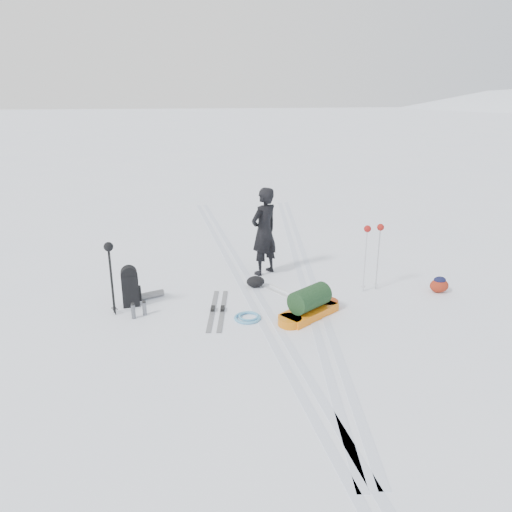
# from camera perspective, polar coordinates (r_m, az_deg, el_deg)

# --- Properties ---
(ground) EXTENTS (200.00, 200.00, 0.00)m
(ground) POSITION_cam_1_polar(r_m,az_deg,el_deg) (9.83, 0.29, -5.61)
(ground) COLOR white
(ground) RESTS_ON ground
(snow_hill_backdrop) EXTENTS (359.50, 192.00, 162.45)m
(snow_hill_backdrop) POSITION_cam_1_polar(r_m,az_deg,el_deg) (134.44, 22.18, -15.83)
(snow_hill_backdrop) COLOR white
(snow_hill_backdrop) RESTS_ON ground
(ski_tracks) EXTENTS (3.38, 17.97, 0.01)m
(ski_tracks) POSITION_cam_1_polar(r_m,az_deg,el_deg) (10.72, 2.77, -3.48)
(ski_tracks) COLOR silver
(ski_tracks) RESTS_ON ground
(skier) EXTENTS (0.87, 0.81, 1.99)m
(skier) POSITION_cam_1_polar(r_m,az_deg,el_deg) (11.16, 0.93, 2.82)
(skier) COLOR black
(skier) RESTS_ON ground
(pulk_sled) EXTENTS (1.48, 1.23, 0.58)m
(pulk_sled) POSITION_cam_1_polar(r_m,az_deg,el_deg) (9.33, 6.13, -5.60)
(pulk_sled) COLOR orange
(pulk_sled) RESTS_ON ground
(expedition_rucksack) EXTENTS (0.80, 0.61, 0.81)m
(expedition_rucksack) POSITION_cam_1_polar(r_m,az_deg,el_deg) (9.99, -13.89, -3.43)
(expedition_rucksack) COLOR black
(expedition_rucksack) RESTS_ON ground
(ski_poles_black) EXTENTS (0.17, 0.19, 1.41)m
(ski_poles_black) POSITION_cam_1_polar(r_m,az_deg,el_deg) (9.42, -16.42, 0.04)
(ski_poles_black) COLOR black
(ski_poles_black) RESTS_ON ground
(ski_poles_silver) EXTENTS (0.45, 0.21, 1.43)m
(ski_poles_silver) POSITION_cam_1_polar(r_m,az_deg,el_deg) (10.40, 13.28, 2.27)
(ski_poles_silver) COLOR silver
(ski_poles_silver) RESTS_ON ground
(touring_skis_grey) EXTENTS (0.57, 1.89, 0.07)m
(touring_skis_grey) POSITION_cam_1_polar(r_m,az_deg,el_deg) (9.62, -4.41, -6.15)
(touring_skis_grey) COLOR gray
(touring_skis_grey) RESTS_ON ground
(touring_skis_white) EXTENTS (1.13, 1.65, 0.06)m
(touring_skis_white) POSITION_cam_1_polar(r_m,az_deg,el_deg) (10.16, 4.53, -4.75)
(touring_skis_white) COLOR silver
(touring_skis_white) RESTS_ON ground
(rope_coil) EXTENTS (0.60, 0.60, 0.06)m
(rope_coil) POSITION_cam_1_polar(r_m,az_deg,el_deg) (9.26, -0.93, -7.01)
(rope_coil) COLOR #529DC8
(rope_coil) RESTS_ON ground
(small_daypack) EXTENTS (0.41, 0.32, 0.34)m
(small_daypack) POSITION_cam_1_polar(r_m,az_deg,el_deg) (11.04, 20.21, -3.09)
(small_daypack) COLOR maroon
(small_daypack) RESTS_ON ground
(thermos_pair) EXTENTS (0.29, 0.21, 0.30)m
(thermos_pair) POSITION_cam_1_polar(r_m,az_deg,el_deg) (9.54, -13.26, -5.98)
(thermos_pair) COLOR #595C61
(thermos_pair) RESTS_ON ground
(stuff_sack) EXTENTS (0.47, 0.41, 0.24)m
(stuff_sack) POSITION_cam_1_polar(r_m,az_deg,el_deg) (10.64, -0.06, -2.95)
(stuff_sack) COLOR black
(stuff_sack) RESTS_ON ground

